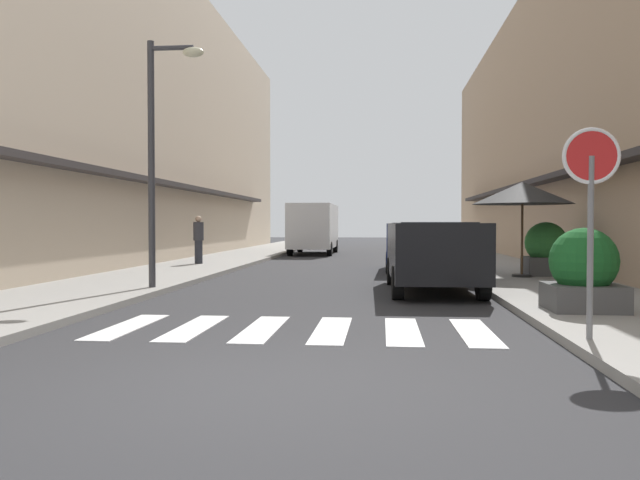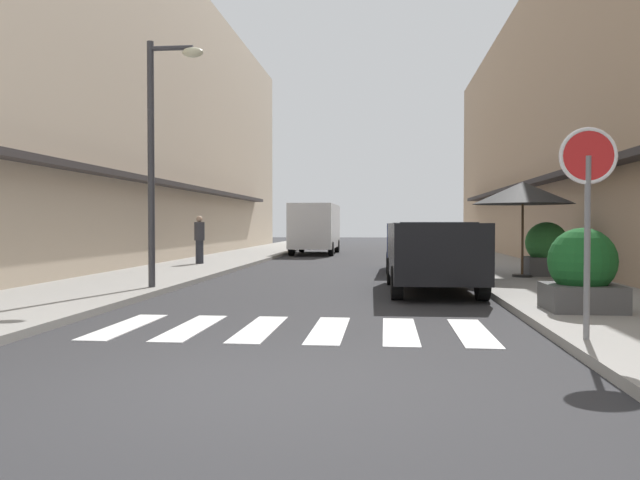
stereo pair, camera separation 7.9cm
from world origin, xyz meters
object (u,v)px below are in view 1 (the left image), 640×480
parked_car_mid (417,241)px  delivery_van (314,225)px  round_street_sign (591,178)px  cafe_umbrella (522,193)px  pedestrian_walking_near (198,239)px  planter_corner (584,272)px  parked_car_near (432,248)px  planter_midblock (546,250)px  street_lamp (160,136)px

parked_car_mid → delivery_van: size_ratio=0.78×
round_street_sign → cafe_umbrella: bearing=82.7°
delivery_van → pedestrian_walking_near: bearing=-106.6°
delivery_van → round_street_sign: bearing=-76.0°
delivery_van → planter_corner: 20.83m
cafe_umbrella → planter_corner: size_ratio=1.95×
round_street_sign → cafe_umbrella: (1.11, 8.62, 0.23)m
parked_car_near → pedestrian_walking_near: 9.90m
planter_midblock → round_street_sign: bearing=-101.2°
parked_car_near → cafe_umbrella: (2.41, 2.63, 1.27)m
pedestrian_walking_near → parked_car_mid: bearing=-68.0°
delivery_van → planter_corner: (6.28, -19.85, -0.70)m
street_lamp → pedestrian_walking_near: (-1.47, 7.66, -2.30)m
round_street_sign → street_lamp: 8.78m
parked_car_mid → cafe_umbrella: 4.28m
parked_car_near → street_lamp: street_lamp is taller
cafe_umbrella → planter_corner: (-0.41, -6.14, -1.49)m
round_street_sign → planter_midblock: bearing=78.8°
parked_car_mid → planter_corner: size_ratio=3.33×
delivery_van → street_lamp: bearing=-94.5°
parked_car_near → delivery_van: (-4.28, 16.34, 0.48)m
delivery_van → round_street_sign: (5.58, -22.33, 0.56)m
round_street_sign → planter_corner: size_ratio=1.92×
parked_car_near → planter_corner: bearing=-60.3°
street_lamp → round_street_sign: bearing=-37.1°
delivery_van → planter_corner: bearing=-72.5°
parked_car_near → parked_car_mid: 5.94m
parked_car_near → delivery_van: delivery_van is taller
parked_car_near → round_street_sign: (1.30, -5.99, 1.04)m
planter_midblock → pedestrian_walking_near: bearing=160.2°
parked_car_mid → street_lamp: street_lamp is taller
planter_corner → planter_midblock: 6.81m
round_street_sign → planter_midblock: (1.83, 9.21, -1.19)m
cafe_umbrella → planter_midblock: cafe_umbrella is taller
street_lamp → planter_corner: size_ratio=4.04×
parked_car_near → planter_corner: 4.04m
round_street_sign → planter_midblock: round_street_sign is taller
parked_car_mid → planter_midblock: planter_midblock is taller
parked_car_near → parked_car_mid: bearing=90.0°
pedestrian_walking_near → parked_car_near: bearing=-104.4°
parked_car_near → round_street_sign: bearing=-77.7°
delivery_van → parked_car_mid: bearing=-67.6°
round_street_sign → pedestrian_walking_near: (-8.40, 12.90, -1.02)m
planter_corner → parked_car_mid: bearing=102.0°
street_lamp → pedestrian_walking_near: 8.13m
street_lamp → planter_corner: street_lamp is taller
round_street_sign → cafe_umbrella: round_street_sign is taller
delivery_van → round_street_sign: round_street_sign is taller
parked_car_mid → delivery_van: (-4.28, 10.40, 0.48)m
delivery_van → pedestrian_walking_near: size_ratio=3.41×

